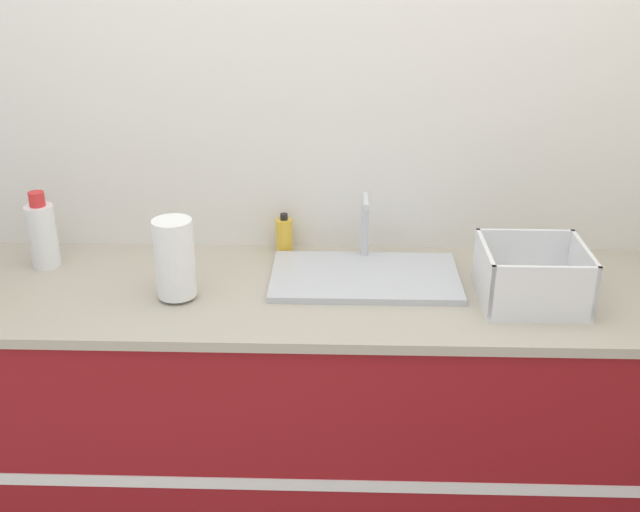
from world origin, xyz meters
name	(u,v)px	position (x,y,z in m)	size (l,w,h in m)	color
wall_back	(296,136)	(0.00, 0.67, 1.30)	(4.93, 0.06, 2.60)	silver
counter_cabinet	(293,414)	(0.00, 0.32, 0.46)	(2.56, 0.66, 0.93)	maroon
sink	(365,274)	(0.23, 0.39, 0.94)	(0.58, 0.34, 0.23)	silver
paper_towel_roll	(175,259)	(-0.33, 0.24, 1.05)	(0.11, 0.11, 0.24)	#4C4C51
dish_rack	(531,280)	(0.70, 0.26, 0.99)	(0.29, 0.27, 0.17)	white
bottle_white_spray	(42,234)	(-0.79, 0.45, 1.04)	(0.09, 0.09, 0.25)	white
soap_dispenser	(284,235)	(-0.04, 0.59, 0.99)	(0.06, 0.06, 0.14)	gold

